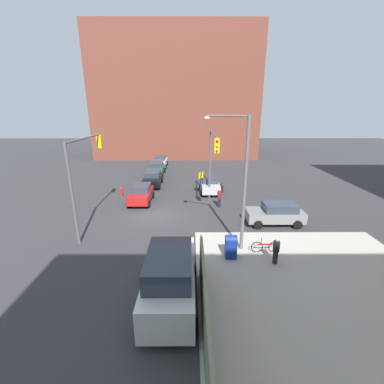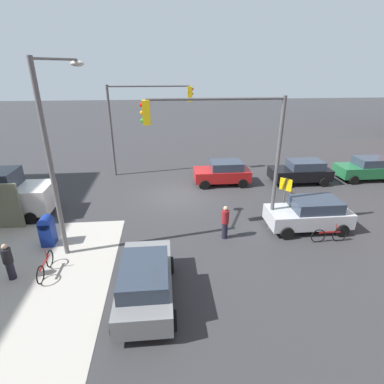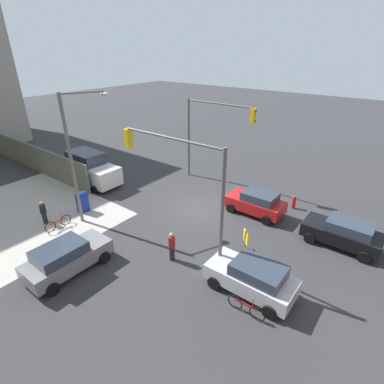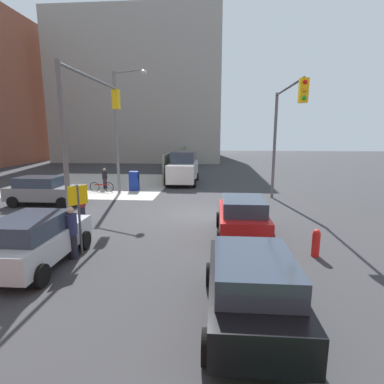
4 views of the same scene
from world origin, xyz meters
The scene contains 19 objects.
ground_plane centered at (0.00, 0.00, 0.00)m, with size 120.00×120.00×0.00m, color #333335.
sidewalk_corner centered at (9.00, 9.00, 0.01)m, with size 12.00×12.00×0.01m, color #ADA89E.
construction_fence centered at (16.85, 3.20, 1.20)m, with size 17.69×0.12×2.40m, color slate.
traffic_signal_nw_corner centered at (-2.07, 4.50, 4.68)m, with size 6.29×0.36×6.50m.
traffic_signal_se_corner centered at (2.18, -4.50, 4.66)m, with size 6.03×0.36×6.50m.
street_lamp_corner centered at (5.05, 5.46, 4.70)m, with size 1.38×2.46×8.00m.
warning_sign_two_way centered at (-5.40, 3.71, 1.64)m, with size 0.48×0.48×2.40m.
mailbox_blue centered at (6.20, 5.00, 0.76)m, with size 0.56×0.64×1.43m.
fire_hydrant centered at (-5.00, -4.20, 0.49)m, with size 0.26×0.26×0.94m.
sedan_gray centered at (1.55, 9.05, 0.84)m, with size 2.02×4.18×1.62m.
sedan_black centered at (-8.75, -1.62, 0.84)m, with size 4.11×2.02×1.62m.
sedan_silver centered at (-6.39, 4.70, 0.84)m, with size 4.04×2.02×1.62m.
hatchback_red centered at (-3.24, -1.91, 0.84)m, with size 3.82×2.02×1.62m.
van_white_delivery centered at (9.78, 1.80, 1.28)m, with size 5.40×2.32×2.62m.
pedestrian_crossing centered at (-2.00, 5.20, 0.87)m, with size 0.36×0.36×1.68m.
pedestrian_waiting centered at (6.80, 7.40, 0.80)m, with size 0.36×0.36×1.56m.
pedestrian_walking_north centered at (-5.80, 3.80, 0.91)m, with size 0.36×0.36×1.75m.
bicycle_leaning_on_fence centered at (5.60, 7.20, 0.35)m, with size 0.05×1.75×0.97m.
bicycle_at_crosswalk centered at (-6.80, 6.00, 0.35)m, with size 1.75×0.05×0.97m.
Camera 3 is at (-10.59, 14.61, 10.23)m, focal length 28.00 mm.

